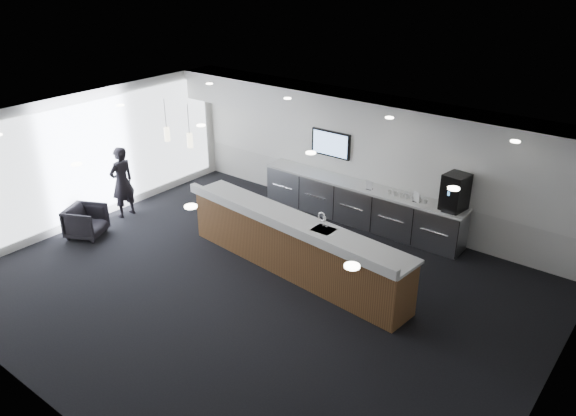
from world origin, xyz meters
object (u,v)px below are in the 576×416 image
Objects in this scene: service_counter at (294,245)px; armchair at (86,221)px; coffee_machine at (455,192)px; lounge_guest at (122,182)px.

service_counter reaches higher than armchair.
coffee_machine is 0.45× the size of lounge_guest.
lounge_guest reaches higher than armchair.
armchair is at bearing 9.46° from lounge_guest.
service_counter is at bearing -118.99° from coffee_machine.
coffee_machine is at bearing 58.18° from service_counter.
service_counter is 3.07× the size of lounge_guest.
service_counter is 4.82m from armchair.
coffee_machine is at bearing 114.59° from lounge_guest.
armchair is at bearing -138.44° from coffee_machine.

